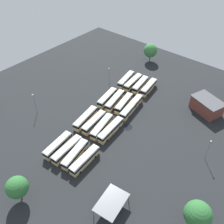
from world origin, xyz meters
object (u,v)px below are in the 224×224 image
Objects in this scene: bus_row1_slot1 at (115,101)px; bus_row1_slot3 at (132,107)px; bus_row2_slot1 at (94,122)px; bus_row3_slot1 at (67,150)px; bus_row3_slot3 at (85,160)px; bus_row0_slot3 at (149,87)px; bus_row3_slot2 at (75,154)px; bus_row2_slot0 at (85,118)px; lamp_post_by_building at (35,103)px; depot_building at (207,106)px; bus_row1_slot2 at (124,103)px; bus_row0_slot1 at (133,82)px; tree_west_edge at (150,50)px; bus_row0_slot0 at (126,80)px; bus_row2_slot3 at (111,130)px; tree_south_edge at (198,215)px; lamp_post_near_entrance at (208,149)px; bus_row3_slot0 at (58,145)px; tree_northeast at (17,187)px; bus_row1_slot0 at (107,98)px; maintenance_shelter at (111,202)px; bus_row2_slot2 at (102,127)px; lamp_post_mid_lot at (109,75)px; bus_row0_slot2 at (140,85)px.

bus_row1_slot1 is 0.85× the size of bus_row1_slot3.
bus_row3_slot1 is (15.66, 2.24, 0.00)m from bus_row2_slot1.
bus_row1_slot3 is 31.75m from bus_row3_slot3.
bus_row0_slot3 and bus_row3_slot2 have the same top height.
bus_row2_slot0 is 21.44m from lamp_post_by_building.
bus_row1_slot2 is at bearing -54.63° from depot_building.
bus_row0_slot1 is 1.06× the size of bus_row0_slot3.
tree_west_edge reaches higher than bus_row2_slot1.
bus_row0_slot0 is 0.97× the size of bus_row2_slot3.
tree_south_edge is (2.05, 69.68, 1.74)m from lamp_post_by_building.
tree_south_edge reaches higher than lamp_post_near_entrance.
lamp_post_near_entrance is 24.77m from tree_south_edge.
bus_row3_slot2 is at bearing 17.01° from bus_row0_slot0.
bus_row0_slot0 is 47.70m from bus_row3_slot0.
tree_northeast reaches higher than bus_row2_slot0.
bus_row0_slot3 is 0.79× the size of bus_row1_slot3.
bus_row3_slot1 is (-0.76, 3.89, 0.00)m from bus_row3_slot0.
maintenance_shelter is at bearing 42.30° from bus_row1_slot0.
lamp_post_by_building is (9.25, -27.30, 2.97)m from bus_row2_slot2.
bus_row0_slot1 is 0.91× the size of depot_building.
bus_row3_slot0 is 1.54× the size of lamp_post_mid_lot.
lamp_post_by_building is at bearing -91.68° from tree_south_edge.
bus_row1_slot3 is 1.60× the size of tree_west_edge.
bus_row2_slot1 is at bearing 8.29° from bus_row0_slot1.
lamp_post_mid_lot is (4.91, -6.31, 2.49)m from bus_row0_slot0.
bus_row3_slot0 is 1.20× the size of tree_south_edge.
bus_row1_slot1 is 1.05× the size of bus_row3_slot2.
bus_row0_slot0 is 1.04× the size of bus_row3_slot0.
bus_row0_slot1 is 66.14m from tree_south_edge.
bus_row2_slot1 is at bearing 8.87° from bus_row1_slot1.
bus_row2_slot3 and bus_row3_slot2 have the same top height.
bus_row2_slot0 is 1.06× the size of bus_row3_slot0.
bus_row3_slot1 is at bearing -102.81° from maintenance_shelter.
bus_row2_slot3 is at bearing 34.44° from bus_row1_slot1.
lamp_post_by_building is at bearing -71.94° from bus_row2_slot3.
bus_row3_slot2 is 4.16m from bus_row3_slot3.
bus_row0_slot2 is at bearing -176.27° from bus_row3_slot1.
bus_row2_slot3 is (13.63, 13.52, 0.00)m from bus_row1_slot0.
bus_row3_slot1 is 20.38m from tree_northeast.
bus_row2_slot2 is at bearing 15.53° from tree_west_edge.
bus_row0_slot3 is at bearing -178.88° from tree_northeast.
bus_row1_slot3 is at bearing 99.16° from bus_row1_slot0.
depot_building is 1.37× the size of maintenance_shelter.
tree_south_edge is at bearing 96.35° from bus_row3_slot0.
bus_row2_slot0 is 1.01× the size of bus_row3_slot1.
bus_row0_slot3 is at bearing -171.93° from bus_row3_slot3.
bus_row1_slot1 is at bearing -172.26° from tree_northeast.
bus_row0_slot2 is 0.98× the size of bus_row3_slot0.
lamp_post_mid_lot reaches higher than bus_row1_slot2.
bus_row1_slot1 is 1.00× the size of bus_row2_slot0.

